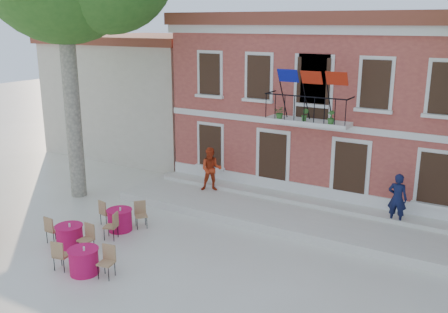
% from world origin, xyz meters
% --- Properties ---
extents(ground, '(90.00, 90.00, 0.00)m').
position_xyz_m(ground, '(0.00, 0.00, 0.00)').
color(ground, beige).
rests_on(ground, ground).
extents(main_building, '(13.50, 9.59, 7.50)m').
position_xyz_m(main_building, '(2.00, 9.99, 3.78)').
color(main_building, '#BF5745').
rests_on(main_building, ground).
extents(neighbor_west, '(9.40, 9.40, 6.40)m').
position_xyz_m(neighbor_west, '(-9.50, 11.00, 3.22)').
color(neighbor_west, beige).
rests_on(neighbor_west, ground).
extents(terrace, '(14.00, 3.40, 0.30)m').
position_xyz_m(terrace, '(2.00, 4.40, 0.15)').
color(terrace, silver).
rests_on(terrace, ground).
extents(pedestrian_navy, '(0.67, 0.45, 1.80)m').
position_xyz_m(pedestrian_navy, '(5.54, 5.24, 1.20)').
color(pedestrian_navy, '#101638').
rests_on(pedestrian_navy, terrace).
extents(pedestrian_orange, '(1.11, 1.03, 1.83)m').
position_xyz_m(pedestrian_orange, '(-1.88, 4.89, 1.22)').
color(pedestrian_orange, red).
rests_on(pedestrian_orange, terrace).
extents(cafe_table_1, '(1.97, 0.90, 0.95)m').
position_xyz_m(cafe_table_1, '(-1.54, -2.59, 0.42)').
color(cafe_table_1, '#C5124C').
rests_on(cafe_table_1, ground).
extents(cafe_table_3, '(1.77, 1.84, 0.95)m').
position_xyz_m(cafe_table_3, '(-2.79, 0.31, 0.43)').
color(cafe_table_3, '#C5124C').
rests_on(cafe_table_3, ground).
extents(cafe_table_4, '(1.93, 0.90, 0.95)m').
position_xyz_m(cafe_table_4, '(-3.22, -1.59, 0.42)').
color(cafe_table_4, '#C5124C').
rests_on(cafe_table_4, ground).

